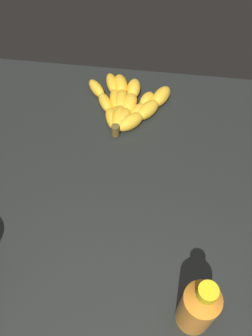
# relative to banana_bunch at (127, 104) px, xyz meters

# --- Properties ---
(ground_plane) EXTENTS (0.89, 0.75, 0.05)m
(ground_plane) POSITION_rel_banana_bunch_xyz_m (0.04, -0.22, -0.04)
(ground_plane) COLOR black
(banana_bunch) EXTENTS (0.24, 0.22, 0.04)m
(banana_bunch) POSITION_rel_banana_bunch_xyz_m (0.00, 0.00, 0.00)
(banana_bunch) COLOR gold
(banana_bunch) RESTS_ON ground_plane
(honey_bottle) EXTENTS (0.06, 0.06, 0.16)m
(honey_bottle) POSITION_rel_banana_bunch_xyz_m (0.18, -0.49, 0.05)
(honey_bottle) COLOR orange
(honey_bottle) RESTS_ON ground_plane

